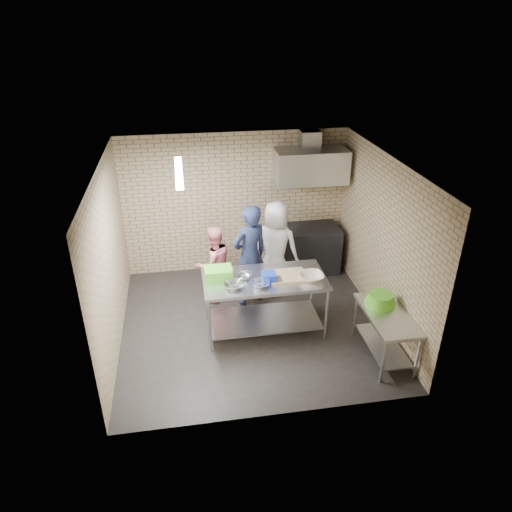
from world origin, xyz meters
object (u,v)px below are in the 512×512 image
Objects in this scene: blue_tub at (269,277)px; man_navy at (250,256)px; prep_table at (264,304)px; side_counter at (384,334)px; green_crate at (218,273)px; woman_pink at (214,265)px; bottle_red at (310,167)px; stove at (307,249)px; green_basin at (380,299)px; woman_white at (276,247)px.

man_navy is at bearing 99.30° from blue_tub.
prep_table is 0.55m from blue_tub.
side_counter is 1.90m from blue_tub.
side_counter is at bearing -28.10° from blue_tub.
green_crate is 0.93m from woman_pink.
bottle_red is 2.12m from man_navy.
green_crate is 2.34× the size of bottle_red.
side_counter is 0.85× the size of woman_pink.
green_crate is 2.00× the size of blue_tub.
woman_pink is at bearing -156.60° from stove.
side_counter is at bearing -85.43° from green_basin.
woman_pink is (-1.93, -1.05, -1.32)m from bottle_red.
woman_pink reaches higher than blue_tub.
blue_tub is 2.65m from bottle_red.
stove is (-0.45, 2.75, 0.08)m from side_counter.
man_navy is at bearing 65.76° from woman_white.
bottle_red reaches higher than man_navy.
prep_table is 4.50× the size of green_crate.
woman_pink is at bearing 125.17° from prep_table.
woman_pink is at bearing 41.21° from woman_white.
blue_tub is at bearing -63.43° from prep_table.
stove is 2.61× the size of green_basin.
prep_table reaches higher than green_basin.
woman_white is (0.42, 1.20, 0.38)m from prep_table.
bottle_red is (1.23, 2.05, 1.56)m from prep_table.
blue_tub is 0.12× the size of woman_white.
prep_table is 10.51× the size of bottle_red.
green_crate is 0.30× the size of woman_pink.
woman_white reaches higher than green_basin.
man_navy is (-1.33, -1.21, -1.12)m from bottle_red.
man_navy is at bearing 50.12° from green_crate.
man_navy is at bearing -137.57° from bottle_red.
stove is 0.85× the size of woman_pink.
bottle_red is 0.11× the size of woman_white.
green_basin is 0.25× the size of man_navy.
bottle_red is 1.66m from woman_white.
stove is 2.59m from green_crate.
man_navy is at bearing -142.69° from stove.
man_navy is 0.64m from woman_white.
side_counter is 0.66× the size of man_navy.
woman_pink is (-0.75, 1.10, -0.31)m from blue_tub.
woman_pink is at bearing -151.37° from bottle_red.
bottle_red reaches higher than prep_table.
green_crate is at bearing 160.61° from green_basin.
man_navy is at bearing 97.04° from prep_table.
stove is 2.85× the size of green_crate.
woman_pink is (-0.70, 1.00, 0.23)m from prep_table.
stove is at bearing -109.77° from woman_white.
bottle_red reaches higher than stove.
blue_tub is 1.36m from woman_white.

